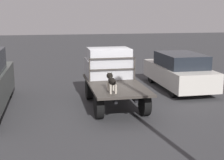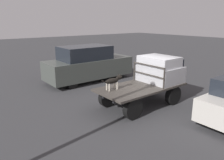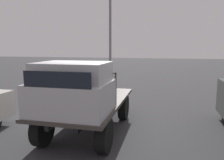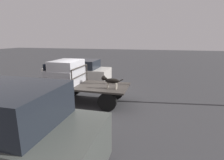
# 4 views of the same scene
# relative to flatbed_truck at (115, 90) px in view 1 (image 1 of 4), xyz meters

# --- Properties ---
(ground_plane) EXTENTS (80.00, 80.00, 0.00)m
(ground_plane) POSITION_rel_flatbed_truck_xyz_m (0.00, 0.00, -0.62)
(ground_plane) COLOR #38383A
(flatbed_truck) EXTENTS (3.87, 1.87, 0.88)m
(flatbed_truck) POSITION_rel_flatbed_truck_xyz_m (0.00, 0.00, 0.00)
(flatbed_truck) COLOR black
(flatbed_truck) RESTS_ON ground
(truck_cab) EXTENTS (1.43, 1.75, 1.15)m
(truck_cab) POSITION_rel_flatbed_truck_xyz_m (1.14, 0.00, 0.80)
(truck_cab) COLOR #B7B7BC
(truck_cab) RESTS_ON flatbed_truck
(truck_headboard) EXTENTS (0.04, 1.75, 0.87)m
(truck_headboard) POSITION_rel_flatbed_truck_xyz_m (0.39, 0.00, 0.83)
(truck_headboard) COLOR #3D3833
(truck_headboard) RESTS_ON flatbed_truck
(dog) EXTENTS (1.03, 0.23, 0.60)m
(dog) POSITION_rel_flatbed_truck_xyz_m (-1.20, 0.36, 0.63)
(dog) COLOR beige
(dog) RESTS_ON flatbed_truck
(parked_sedan) EXTENTS (4.47, 1.85, 1.63)m
(parked_sedan) POSITION_rel_flatbed_truck_xyz_m (2.12, -3.40, 0.19)
(parked_sedan) COLOR black
(parked_sedan) RESTS_ON ground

